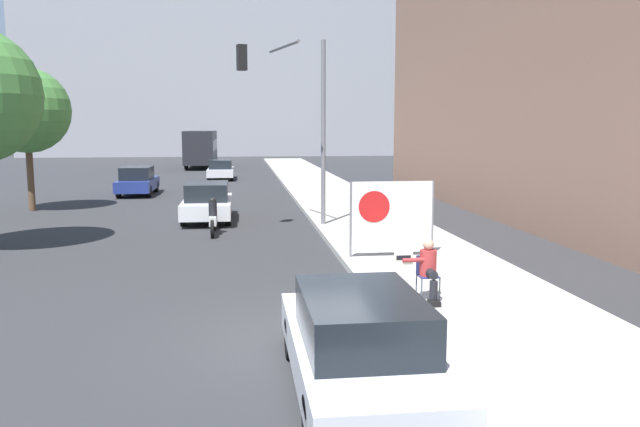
{
  "coord_description": "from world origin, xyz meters",
  "views": [
    {
      "loc": [
        -0.96,
        -10.28,
        3.63
      ],
      "look_at": [
        1.01,
        5.11,
        1.48
      ],
      "focal_mm": 35.0,
      "sensor_mm": 36.0,
      "label": 1
    }
  ],
  "objects_px": {
    "parked_car_curbside": "(359,344)",
    "car_on_road_midblock": "(138,181)",
    "seated_protester": "(428,268)",
    "protest_banner": "(391,217)",
    "car_on_road_distant": "(221,170)",
    "traffic_light_pole": "(296,102)",
    "car_on_road_nearest": "(207,202)",
    "motorcycle_on_road": "(213,218)",
    "city_bus_on_road": "(201,147)",
    "street_tree_midblock": "(26,111)"
  },
  "relations": [
    {
      "from": "parked_car_curbside",
      "to": "car_on_road_midblock",
      "type": "xyz_separation_m",
      "value": [
        -7.1,
        26.72,
        0.04
      ]
    },
    {
      "from": "seated_protester",
      "to": "protest_banner",
      "type": "height_order",
      "value": "protest_banner"
    },
    {
      "from": "seated_protester",
      "to": "car_on_road_distant",
      "type": "distance_m",
      "value": 32.97
    },
    {
      "from": "traffic_light_pole",
      "to": "car_on_road_nearest",
      "type": "distance_m",
      "value": 5.73
    },
    {
      "from": "traffic_light_pole",
      "to": "car_on_road_nearest",
      "type": "height_order",
      "value": "traffic_light_pole"
    },
    {
      "from": "protest_banner",
      "to": "motorcycle_on_road",
      "type": "bearing_deg",
      "value": 133.89
    },
    {
      "from": "seated_protester",
      "to": "car_on_road_nearest",
      "type": "distance_m",
      "value": 13.78
    },
    {
      "from": "seated_protester",
      "to": "city_bus_on_road",
      "type": "relative_size",
      "value": 0.12
    },
    {
      "from": "car_on_road_midblock",
      "to": "motorcycle_on_road",
      "type": "xyz_separation_m",
      "value": [
        4.59,
        -13.34,
        -0.21
      ]
    },
    {
      "from": "protest_banner",
      "to": "car_on_road_distant",
      "type": "height_order",
      "value": "protest_banner"
    },
    {
      "from": "parked_car_curbside",
      "to": "city_bus_on_road",
      "type": "relative_size",
      "value": 0.46
    },
    {
      "from": "city_bus_on_road",
      "to": "motorcycle_on_road",
      "type": "xyz_separation_m",
      "value": [
        2.57,
        -36.9,
        -1.36
      ]
    },
    {
      "from": "protest_banner",
      "to": "parked_car_curbside",
      "type": "bearing_deg",
      "value": -106.62
    },
    {
      "from": "motorcycle_on_road",
      "to": "protest_banner",
      "type": "bearing_deg",
      "value": -46.11
    },
    {
      "from": "traffic_light_pole",
      "to": "car_on_road_distant",
      "type": "distance_m",
      "value": 23.15
    },
    {
      "from": "seated_protester",
      "to": "street_tree_midblock",
      "type": "bearing_deg",
      "value": 121.22
    },
    {
      "from": "traffic_light_pole",
      "to": "parked_car_curbside",
      "type": "distance_m",
      "value": 14.32
    },
    {
      "from": "seated_protester",
      "to": "car_on_road_distant",
      "type": "height_order",
      "value": "seated_protester"
    },
    {
      "from": "car_on_road_nearest",
      "to": "motorcycle_on_road",
      "type": "xyz_separation_m",
      "value": [
        0.35,
        -3.28,
        -0.2
      ]
    },
    {
      "from": "car_on_road_nearest",
      "to": "car_on_road_distant",
      "type": "height_order",
      "value": "car_on_road_nearest"
    },
    {
      "from": "protest_banner",
      "to": "car_on_road_distant",
      "type": "xyz_separation_m",
      "value": [
        -5.37,
        28.17,
        -0.55
      ]
    },
    {
      "from": "seated_protester",
      "to": "parked_car_curbside",
      "type": "xyz_separation_m",
      "value": [
        -2.14,
        -3.82,
        -0.13
      ]
    },
    {
      "from": "seated_protester",
      "to": "car_on_road_midblock",
      "type": "xyz_separation_m",
      "value": [
        -9.24,
        22.9,
        -0.09
      ]
    },
    {
      "from": "car_on_road_distant",
      "to": "traffic_light_pole",
      "type": "bearing_deg",
      "value": -81.66
    },
    {
      "from": "parked_car_curbside",
      "to": "car_on_road_distant",
      "type": "bearing_deg",
      "value": 94.59
    },
    {
      "from": "motorcycle_on_road",
      "to": "traffic_light_pole",
      "type": "bearing_deg",
      "value": 8.3
    },
    {
      "from": "protest_banner",
      "to": "traffic_light_pole",
      "type": "xyz_separation_m",
      "value": [
        -2.06,
        5.58,
        3.26
      ]
    },
    {
      "from": "car_on_road_nearest",
      "to": "car_on_road_distant",
      "type": "bearing_deg",
      "value": 90.18
    },
    {
      "from": "traffic_light_pole",
      "to": "parked_car_curbside",
      "type": "xyz_separation_m",
      "value": [
        -0.39,
        -13.8,
        -3.78
      ]
    },
    {
      "from": "seated_protester",
      "to": "motorcycle_on_road",
      "type": "height_order",
      "value": "seated_protester"
    },
    {
      "from": "city_bus_on_road",
      "to": "car_on_road_distant",
      "type": "bearing_deg",
      "value": -81.16
    },
    {
      "from": "car_on_road_distant",
      "to": "car_on_road_nearest",
      "type": "bearing_deg",
      "value": -89.82
    },
    {
      "from": "protest_banner",
      "to": "car_on_road_distant",
      "type": "distance_m",
      "value": 28.69
    },
    {
      "from": "traffic_light_pole",
      "to": "car_on_road_distant",
      "type": "xyz_separation_m",
      "value": [
        -3.31,
        22.59,
        -3.81
      ]
    },
    {
      "from": "protest_banner",
      "to": "city_bus_on_road",
      "type": "distance_m",
      "value": 42.74
    },
    {
      "from": "car_on_road_distant",
      "to": "street_tree_midblock",
      "type": "distance_m",
      "value": 18.05
    },
    {
      "from": "parked_car_curbside",
      "to": "city_bus_on_road",
      "type": "height_order",
      "value": "city_bus_on_road"
    },
    {
      "from": "street_tree_midblock",
      "to": "protest_banner",
      "type": "bearing_deg",
      "value": -43.16
    },
    {
      "from": "car_on_road_midblock",
      "to": "street_tree_midblock",
      "type": "relative_size",
      "value": 0.73
    },
    {
      "from": "car_on_road_midblock",
      "to": "car_on_road_distant",
      "type": "xyz_separation_m",
      "value": [
        4.18,
        9.68,
        -0.06
      ]
    },
    {
      "from": "seated_protester",
      "to": "parked_car_curbside",
      "type": "bearing_deg",
      "value": -125.44
    },
    {
      "from": "car_on_road_midblock",
      "to": "traffic_light_pole",
      "type": "bearing_deg",
      "value": -59.88
    },
    {
      "from": "traffic_light_pole",
      "to": "street_tree_midblock",
      "type": "height_order",
      "value": "traffic_light_pole"
    },
    {
      "from": "city_bus_on_road",
      "to": "motorcycle_on_road",
      "type": "relative_size",
      "value": 4.77
    },
    {
      "from": "seated_protester",
      "to": "traffic_light_pole",
      "type": "relative_size",
      "value": 0.19
    },
    {
      "from": "city_bus_on_road",
      "to": "street_tree_midblock",
      "type": "distance_m",
      "value": 30.4
    },
    {
      "from": "protest_banner",
      "to": "parked_car_curbside",
      "type": "distance_m",
      "value": 8.6
    },
    {
      "from": "parked_car_curbside",
      "to": "protest_banner",
      "type": "bearing_deg",
      "value": 73.38
    },
    {
      "from": "city_bus_on_road",
      "to": "protest_banner",
      "type": "bearing_deg",
      "value": -79.84
    },
    {
      "from": "traffic_light_pole",
      "to": "seated_protester",
      "type": "bearing_deg",
      "value": -80.09
    }
  ]
}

